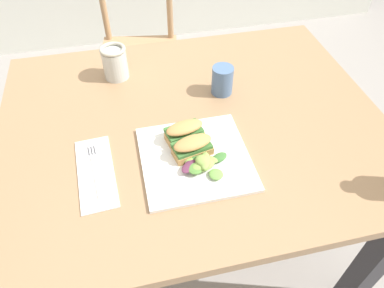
# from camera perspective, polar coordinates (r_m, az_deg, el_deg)

# --- Properties ---
(ground_plane) EXTENTS (7.94, 7.94, 0.00)m
(ground_plane) POSITION_cam_1_polar(r_m,az_deg,el_deg) (1.70, -0.36, -13.30)
(ground_plane) COLOR gray
(dining_table) EXTENTS (1.16, 0.93, 0.74)m
(dining_table) POSITION_cam_1_polar(r_m,az_deg,el_deg) (1.17, 0.37, -0.68)
(dining_table) COLOR #997551
(dining_table) RESTS_ON ground
(chair_wooden_far) EXTENTS (0.46, 0.46, 0.87)m
(chair_wooden_far) POSITION_cam_1_polar(r_m,az_deg,el_deg) (1.96, -8.46, 14.41)
(chair_wooden_far) COLOR tan
(chair_wooden_far) RESTS_ON ground
(plate_lunch) EXTENTS (0.29, 0.29, 0.01)m
(plate_lunch) POSITION_cam_1_polar(r_m,az_deg,el_deg) (0.97, 0.52, -2.29)
(plate_lunch) COLOR white
(plate_lunch) RESTS_ON dining_table
(sandwich_half_front) EXTENTS (0.12, 0.08, 0.06)m
(sandwich_half_front) POSITION_cam_1_polar(r_m,az_deg,el_deg) (0.95, 0.07, -0.40)
(sandwich_half_front) COLOR tan
(sandwich_half_front) RESTS_ON plate_lunch
(sandwich_half_back) EXTENTS (0.12, 0.08, 0.06)m
(sandwich_half_back) POSITION_cam_1_polar(r_m,az_deg,el_deg) (0.99, -1.21, 2.04)
(sandwich_half_back) COLOR tan
(sandwich_half_back) RESTS_ON plate_lunch
(salad_mixed_greens) EXTENTS (0.14, 0.12, 0.03)m
(salad_mixed_greens) POSITION_cam_1_polar(r_m,az_deg,el_deg) (0.93, 1.63, -2.96)
(salad_mixed_greens) COLOR #84A84C
(salad_mixed_greens) RESTS_ON plate_lunch
(napkin_folded) EXTENTS (0.11, 0.26, 0.00)m
(napkin_folded) POSITION_cam_1_polar(r_m,az_deg,el_deg) (0.97, -15.11, -4.41)
(napkin_folded) COLOR silver
(napkin_folded) RESTS_ON dining_table
(fork_on_napkin) EXTENTS (0.04, 0.19, 0.00)m
(fork_on_napkin) POSITION_cam_1_polar(r_m,az_deg,el_deg) (0.98, -15.29, -3.53)
(fork_on_napkin) COLOR silver
(fork_on_napkin) RESTS_ON napkin_folded
(mason_jar_iced_tea) EXTENTS (0.08, 0.08, 0.11)m
(mason_jar_iced_tea) POSITION_cam_1_polar(r_m,az_deg,el_deg) (1.25, -12.18, 12.39)
(mason_jar_iced_tea) COLOR gold
(mason_jar_iced_tea) RESTS_ON dining_table
(cup_extra_side) EXTENTS (0.07, 0.07, 0.09)m
(cup_extra_side) POSITION_cam_1_polar(r_m,az_deg,el_deg) (1.16, 4.87, 10.11)
(cup_extra_side) COLOR #4C6B93
(cup_extra_side) RESTS_ON dining_table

